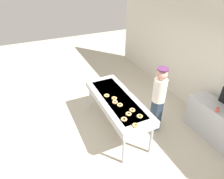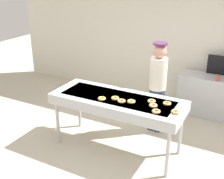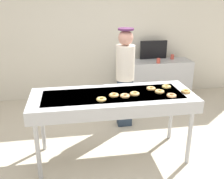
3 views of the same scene
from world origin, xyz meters
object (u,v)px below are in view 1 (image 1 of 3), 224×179
at_px(glazed_donut_2, 115,102).
at_px(glazed_donut_8, 129,114).
at_px(glazed_donut_4, 140,116).
at_px(glazed_donut_5, 135,125).
at_px(glazed_donut_0, 114,98).
at_px(glazed_donut_7, 132,110).
at_px(glazed_donut_1, 120,105).
at_px(prep_counter, 218,124).
at_px(paper_cup_0, 217,110).
at_px(worker_baker, 159,97).
at_px(glazed_donut_6, 107,96).
at_px(glazed_donut_3, 124,119).
at_px(fryer_conveyor, 117,101).

height_order(glazed_donut_2, glazed_donut_8, same).
bearing_deg(glazed_donut_4, glazed_donut_5, -48.47).
relative_size(glazed_donut_0, glazed_donut_7, 1.00).
distance_m(glazed_donut_1, glazed_donut_8, 0.35).
distance_m(glazed_donut_5, prep_counter, 2.18).
bearing_deg(glazed_donut_1, glazed_donut_2, -159.53).
bearing_deg(paper_cup_0, glazed_donut_5, -98.22).
distance_m(glazed_donut_0, worker_baker, 1.04).
distance_m(glazed_donut_4, glazed_donut_6, 1.01).
bearing_deg(glazed_donut_7, glazed_donut_1, -150.15).
height_order(glazed_donut_4, glazed_donut_5, same).
xyz_separation_m(glazed_donut_2, glazed_donut_3, (0.59, -0.09, 0.00)).
height_order(glazed_donut_2, paper_cup_0, glazed_donut_2).
bearing_deg(glazed_donut_1, glazed_donut_3, -17.01).
relative_size(glazed_donut_4, glazed_donut_5, 1.00).
distance_m(fryer_conveyor, worker_baker, 0.97).
bearing_deg(paper_cup_0, glazed_donut_3, -104.51).
distance_m(glazed_donut_0, glazed_donut_6, 0.21).
distance_m(glazed_donut_0, glazed_donut_3, 0.74).
height_order(glazed_donut_1, paper_cup_0, glazed_donut_1).
relative_size(fryer_conveyor, prep_counter, 1.42).
bearing_deg(glazed_donut_4, glazed_donut_1, -159.27).
height_order(glazed_donut_4, glazed_donut_6, same).
bearing_deg(glazed_donut_1, glazed_donut_8, 3.77).
bearing_deg(glazed_donut_1, worker_baker, 85.17).
xyz_separation_m(fryer_conveyor, paper_cup_0, (1.25, 1.80, 0.04)).
bearing_deg(glazed_donut_4, glazed_donut_0, -165.88).
height_order(glazed_donut_3, paper_cup_0, glazed_donut_3).
xyz_separation_m(fryer_conveyor, glazed_donut_0, (-0.00, -0.08, 0.11)).
distance_m(glazed_donut_1, glazed_donut_6, 0.47).
relative_size(glazed_donut_4, glazed_donut_6, 1.00).
bearing_deg(paper_cup_0, glazed_donut_8, -108.66).
bearing_deg(glazed_donut_0, glazed_donut_5, -1.15).
relative_size(glazed_donut_1, glazed_donut_3, 1.00).
distance_m(glazed_donut_1, paper_cup_0, 2.11).
bearing_deg(glazed_donut_0, glazed_donut_7, 16.36).
relative_size(glazed_donut_7, glazed_donut_8, 1.00).
bearing_deg(paper_cup_0, glazed_donut_4, -105.48).
relative_size(glazed_donut_0, worker_baker, 0.07).
distance_m(glazed_donut_4, prep_counter, 2.01).
xyz_separation_m(glazed_donut_3, worker_baker, (-0.37, 1.11, -0.02)).
relative_size(glazed_donut_7, worker_baker, 0.07).
xyz_separation_m(glazed_donut_5, paper_cup_0, (0.27, 1.90, -0.06)).
xyz_separation_m(glazed_donut_1, glazed_donut_3, (0.45, -0.14, 0.00)).
distance_m(glazed_donut_2, paper_cup_0, 2.23).
height_order(glazed_donut_1, worker_baker, worker_baker).
relative_size(glazed_donut_2, glazed_donut_7, 1.00).
bearing_deg(glazed_donut_4, glazed_donut_3, -99.42).
xyz_separation_m(glazed_donut_6, worker_baker, (0.54, 1.09, -0.02)).
height_order(glazed_donut_5, paper_cup_0, glazed_donut_5).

